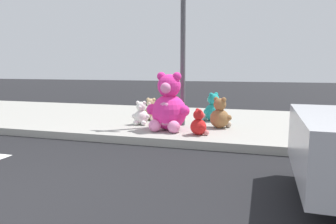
% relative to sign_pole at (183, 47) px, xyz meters
% --- Properties ---
extents(sidewalk, '(28.00, 4.40, 0.15)m').
position_rel_sign_pole_xyz_m(sidewalk, '(-1.00, 0.80, -1.77)').
color(sidewalk, '#9E9B93').
rests_on(sidewalk, ground_plane).
extents(sign_pole, '(0.56, 0.11, 3.20)m').
position_rel_sign_pole_xyz_m(sign_pole, '(0.00, 0.00, 0.00)').
color(sign_pole, '#4C4C51').
rests_on(sign_pole, sidewalk).
extents(plush_pink_large, '(0.91, 0.80, 1.17)m').
position_rel_sign_pole_xyz_m(plush_pink_large, '(-0.15, -0.58, -1.23)').
color(plush_pink_large, '#F22D93').
rests_on(plush_pink_large, sidewalk).
extents(plush_teal, '(0.49, 0.47, 0.68)m').
position_rel_sign_pole_xyz_m(plush_teal, '(0.56, 0.74, -1.43)').
color(plush_teal, teal).
rests_on(plush_teal, sidewalk).
extents(plush_yellow, '(0.48, 0.48, 0.67)m').
position_rel_sign_pole_xyz_m(plush_yellow, '(-0.52, 0.74, -1.43)').
color(plush_yellow, yellow).
rests_on(plush_yellow, sidewalk).
extents(plush_red, '(0.36, 0.35, 0.50)m').
position_rel_sign_pole_xyz_m(plush_red, '(0.54, -0.87, -1.50)').
color(plush_red, red).
rests_on(plush_red, sidewalk).
extents(plush_tan, '(0.42, 0.37, 0.54)m').
position_rel_sign_pole_xyz_m(plush_tan, '(-0.90, 0.44, -1.48)').
color(plush_tan, tan).
rests_on(plush_tan, sidewalk).
extents(plush_brown, '(0.47, 0.47, 0.65)m').
position_rel_sign_pole_xyz_m(plush_brown, '(0.83, -0.08, -1.44)').
color(plush_brown, olive).
rests_on(plush_brown, sidewalk).
extents(plush_white, '(0.41, 0.36, 0.53)m').
position_rel_sign_pole_xyz_m(plush_white, '(-0.91, -0.18, -1.49)').
color(plush_white, white).
rests_on(plush_white, sidewalk).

